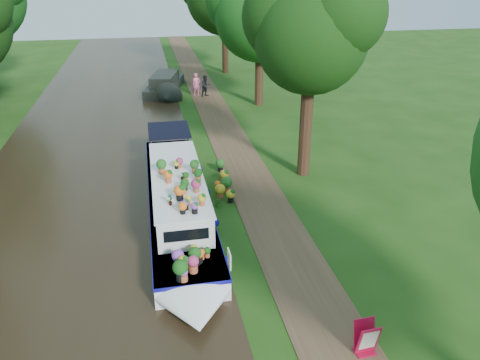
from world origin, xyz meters
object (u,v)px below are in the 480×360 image
pedestrian_dark (206,86)px  second_boat (165,85)px  plant_boat (179,200)px  pedestrian_pink (196,85)px  sandwich_board (366,339)px

pedestrian_dark → second_boat: bearing=117.0°
plant_boat → pedestrian_pink: size_ratio=8.12×
second_boat → sandwich_board: bearing=-69.1°
pedestrian_pink → second_boat: bearing=127.9°
plant_boat → sandwich_board: (4.07, -7.78, -0.41)m
sandwich_board → pedestrian_dark: pedestrian_dark is taller
sandwich_board → pedestrian_pink: 26.24m
plant_boat → pedestrian_pink: 18.62m
plant_boat → pedestrian_pink: plant_boat is taller
second_boat → pedestrian_dark: pedestrian_dark is taller
sandwich_board → pedestrian_pink: pedestrian_pink is taller
plant_boat → sandwich_board: plant_boat is taller
plant_boat → sandwich_board: bearing=-62.4°
plant_boat → pedestrian_dark: plant_boat is taller
second_boat → pedestrian_dark: size_ratio=4.96×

